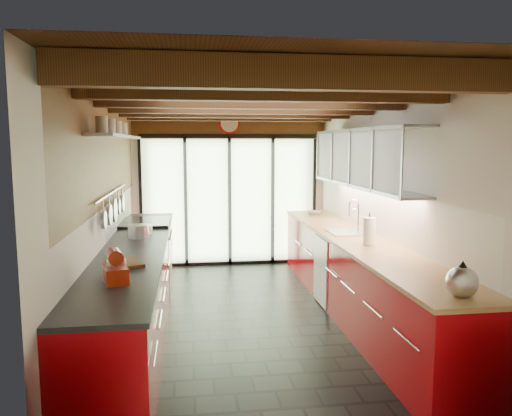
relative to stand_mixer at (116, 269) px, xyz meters
name	(u,v)px	position (x,y,z in m)	size (l,w,h in m)	color
ground	(250,319)	(1.27, 1.51, -1.03)	(5.50, 5.50, 0.00)	black
room_shell	(250,177)	(1.27, 1.51, 0.62)	(5.50, 5.50, 5.50)	silver
ceiling_beams	(245,106)	(1.27, 1.89, 1.43)	(3.14, 5.06, 4.90)	#593316
glass_door	(229,166)	(1.27, 4.20, 0.63)	(2.95, 0.10, 2.90)	#C6EAAD
left_counter	(136,285)	(-0.01, 1.51, -0.57)	(0.68, 5.00, 0.92)	#B8070F
range_stove	(147,255)	(-0.01, 2.96, -0.56)	(0.66, 0.90, 0.97)	silver
right_counter	(357,277)	(2.54, 1.51, -0.57)	(0.68, 5.00, 0.92)	#B8070F
sink_assembly	(348,229)	(2.56, 1.91, -0.07)	(0.45, 0.52, 0.43)	silver
upper_cabinets_right	(364,158)	(2.70, 1.81, 0.82)	(0.34, 3.00, 3.00)	silver
left_wall_fixtures	(116,160)	(-0.20, 1.69, 0.82)	(0.28, 2.60, 0.96)	silver
stand_mixer	(116,269)	(0.00, 0.00, 0.00)	(0.24, 0.34, 0.28)	red
pot_large	(139,231)	(0.00, 1.91, -0.03)	(0.24, 0.24, 0.15)	silver
pot_small	(141,230)	(0.00, 2.17, -0.05)	(0.28, 0.28, 0.11)	silver
cutting_board	(125,264)	(0.00, 0.55, -0.09)	(0.26, 0.37, 0.03)	brown
kettle	(462,280)	(2.54, -0.74, 0.01)	(0.26, 0.30, 0.28)	silver
paper_towel	(369,232)	(2.54, 1.13, 0.04)	(0.17, 0.17, 0.36)	white
soap_bottle	(369,235)	(2.54, 1.15, 0.00)	(0.09, 0.10, 0.21)	silver
bowl	(314,213)	(2.54, 3.55, -0.08)	(0.22, 0.22, 0.05)	silver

